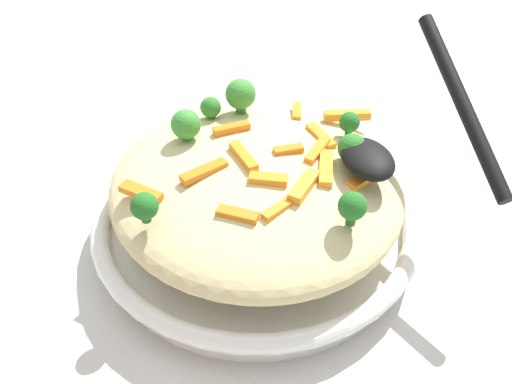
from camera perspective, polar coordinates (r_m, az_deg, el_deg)
ground_plane at (r=0.57m, az=-0.00°, el=-4.39°), size 2.40×2.40×0.00m
serving_bowl at (r=0.55m, az=-0.00°, el=-2.92°), size 0.29×0.29×0.04m
pasta_mound at (r=0.52m, az=-0.00°, el=0.56°), size 0.26×0.25×0.06m
carrot_piece_0 at (r=0.57m, az=3.79°, el=7.43°), size 0.03×0.02×0.01m
carrot_piece_1 at (r=0.50m, az=-1.25°, el=3.44°), size 0.04×0.01×0.01m
carrot_piece_2 at (r=0.48m, az=0.80°, el=1.07°), size 0.02×0.03×0.01m
carrot_piece_3 at (r=0.46m, az=-1.70°, el=-2.07°), size 0.03×0.03×0.01m
carrot_piece_4 at (r=0.54m, az=5.99°, el=5.09°), size 0.04×0.01×0.01m
carrot_piece_5 at (r=0.46m, az=2.83°, el=-1.34°), size 0.02×0.03×0.01m
carrot_piece_6 at (r=0.49m, az=-4.82°, el=1.92°), size 0.02×0.04×0.01m
carrot_piece_7 at (r=0.50m, az=6.47°, el=2.18°), size 0.04×0.03×0.01m
carrot_piece_8 at (r=0.50m, az=9.83°, el=1.17°), size 0.02×0.03×0.01m
carrot_piece_9 at (r=0.49m, az=-10.58°, el=-0.03°), size 0.03×0.03×0.01m
carrot_piece_10 at (r=0.51m, az=3.05°, el=3.83°), size 0.01×0.03×0.01m
carrot_piece_11 at (r=0.48m, az=4.45°, el=0.50°), size 0.03×0.03×0.01m
carrot_piece_12 at (r=0.57m, az=8.40°, el=7.02°), size 0.02×0.04×0.01m
carrot_piece_13 at (r=0.54m, az=-2.27°, el=5.89°), size 0.01×0.03×0.01m
carrot_piece_14 at (r=0.52m, az=5.67°, el=3.78°), size 0.03×0.03×0.01m
broccoli_floret_0 at (r=0.53m, az=-6.49°, el=6.19°), size 0.03×0.03×0.03m
broccoli_floret_1 at (r=0.46m, az=-10.25°, el=-1.33°), size 0.02×0.02×0.02m
broccoli_floret_2 at (r=0.54m, az=8.62°, el=6.35°), size 0.02×0.02×0.02m
broccoli_floret_3 at (r=0.45m, az=8.89°, el=-1.35°), size 0.02×0.02×0.03m
broccoli_floret_4 at (r=0.56m, az=-4.21°, el=7.78°), size 0.02×0.02×0.02m
broccoli_floret_5 at (r=0.51m, az=8.86°, el=4.00°), size 0.02×0.02×0.03m
broccoli_floret_6 at (r=0.56m, az=-1.43°, el=8.97°), size 0.03×0.03×0.03m
serving_spoon at (r=0.50m, az=13.42°, el=4.83°), size 0.16×0.10×0.09m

